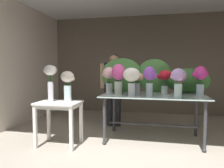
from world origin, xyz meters
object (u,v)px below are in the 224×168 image
vase_ivory_carnations (131,78)px  vase_lilac_dahlias (178,80)px  florist (114,82)px  vase_peach_freesia (137,80)px  vase_blush_lilies (109,77)px  vase_magenta_ranunculus (200,78)px  vase_crimson_peonies (165,79)px  vase_rosy_roses (179,79)px  vase_white_roses_tall (50,78)px  side_table_white (59,108)px  vase_violet_hydrangea (150,78)px  vase_fuchsia_stock (119,77)px  display_table_glass (153,101)px  vase_cream_lisianthus_tall (68,84)px

vase_ivory_carnations → vase_lilac_dahlias: 0.74m
florist → vase_peach_freesia: size_ratio=4.09×
florist → vase_peach_freesia: (0.60, -0.87, 0.09)m
vase_ivory_carnations → vase_blush_lilies: size_ratio=0.98×
florist → vase_magenta_ranunculus: 1.82m
vase_crimson_peonies → vase_lilac_dahlias: 0.50m
vase_rosy_roses → vase_lilac_dahlias: size_ratio=0.95×
vase_crimson_peonies → vase_rosy_roses: (0.24, -0.10, 0.01)m
vase_ivory_carnations → vase_peach_freesia: (0.07, 0.26, -0.06)m
vase_ivory_carnations → vase_white_roses_tall: size_ratio=0.78×
vase_ivory_carnations → vase_magenta_ranunculus: size_ratio=0.95×
side_table_white → vase_blush_lilies: 1.08m
vase_violet_hydrangea → vase_rosy_roses: vase_violet_hydrangea is taller
vase_peach_freesia → florist: bearing=124.3°
vase_magenta_ranunculus → vase_peach_freesia: bearing=-172.1°
vase_peach_freesia → vase_fuchsia_stock: (-0.32, -0.07, 0.06)m
display_table_glass → vase_fuchsia_stock: 0.75m
vase_peach_freesia → vase_rosy_roses: 0.72m
vase_blush_lilies → vase_lilac_dahlias: (1.19, -0.40, -0.03)m
vase_white_roses_tall → vase_magenta_ranunculus: bearing=15.2°
vase_blush_lilies → vase_white_roses_tall: bearing=-144.2°
vase_blush_lilies → vase_rosy_roses: vase_blush_lilies is taller
display_table_glass → vase_magenta_ranunculus: 0.90m
side_table_white → vase_ivory_carnations: vase_ivory_carnations is taller
vase_crimson_peonies → vase_cream_lisianthus_tall: bearing=-158.1°
vase_rosy_roses → side_table_white: bearing=-163.3°
vase_fuchsia_stock → vase_white_roses_tall: (-1.07, -0.44, -0.01)m
vase_ivory_carnations → vase_peach_freesia: vase_ivory_carnations is taller
vase_violet_hydrangea → florist: bearing=128.0°
vase_magenta_ranunculus → vase_white_roses_tall: (-2.46, -0.67, 0.01)m
vase_ivory_carnations → vase_crimson_peonies: vase_ivory_carnations is taller
vase_blush_lilies → vase_fuchsia_stock: vase_fuchsia_stock is taller
vase_fuchsia_stock → side_table_white: bearing=-154.5°
vase_violet_hydrangea → vase_ivory_carnations: bearing=-164.4°
vase_magenta_ranunculus → vase_white_roses_tall: 2.54m
display_table_glass → florist: florist is taller
vase_blush_lilies → vase_white_roses_tall: (-0.86, -0.62, 0.00)m
florist → vase_magenta_ranunculus: florist is taller
display_table_glass → side_table_white: 1.64m
vase_ivory_carnations → vase_violet_hydrangea: (0.29, 0.08, -0.01)m
vase_blush_lilies → vase_rosy_roses: size_ratio=1.10×
vase_fuchsia_stock → vase_white_roses_tall: size_ratio=0.89×
vase_lilac_dahlias → vase_fuchsia_stock: bearing=167.3°
vase_fuchsia_stock → vase_blush_lilies: bearing=140.1°
florist → vase_fuchsia_stock: size_ratio=2.96×
vase_ivory_carnations → vase_violet_hydrangea: 0.30m
display_table_glass → florist: 1.22m
display_table_glass → vase_white_roses_tall: size_ratio=2.94×
side_table_white → vase_ivory_carnations: size_ratio=1.56×
vase_peach_freesia → vase_violet_hydrangea: vase_violet_hydrangea is taller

